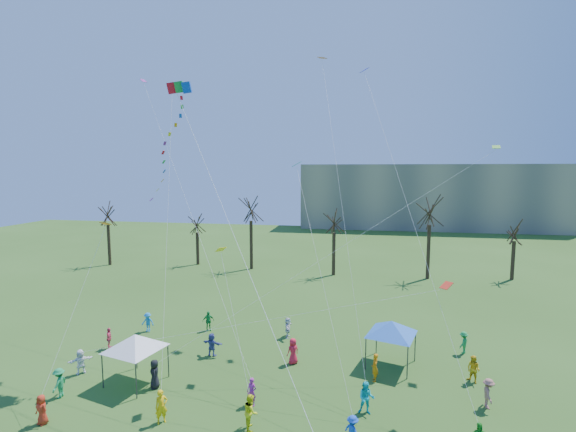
% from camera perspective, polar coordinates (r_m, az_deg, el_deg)
% --- Properties ---
extents(distant_building, '(60.00, 14.00, 15.00)m').
position_cam_1_polar(distant_building, '(100.87, 19.55, 2.65)').
color(distant_building, gray).
rests_on(distant_building, ground).
extents(bare_tree_row, '(70.24, 7.30, 10.70)m').
position_cam_1_polar(bare_tree_row, '(52.67, 7.19, -0.94)').
color(bare_tree_row, black).
rests_on(bare_tree_row, ground).
extents(big_box_kite, '(7.05, 7.64, 24.71)m').
position_cam_1_polar(big_box_kite, '(29.11, -16.25, 8.92)').
color(big_box_kite, red).
rests_on(big_box_kite, ground).
extents(canopy_tent_white, '(4.16, 4.16, 3.22)m').
position_cam_1_polar(canopy_tent_white, '(28.46, -20.91, -16.36)').
color(canopy_tent_white, '#3F3F44').
rests_on(canopy_tent_white, ground).
extents(canopy_tent_blue, '(4.10, 4.10, 3.22)m').
position_cam_1_polar(canopy_tent_blue, '(29.73, 14.52, -15.13)').
color(canopy_tent_blue, '#3F3F44').
rests_on(canopy_tent_blue, ground).
extents(festival_crowd, '(27.48, 14.57, 1.86)m').
position_cam_1_polar(festival_crowd, '(27.95, -3.94, -20.59)').
color(festival_crowd, red).
rests_on(festival_crowd, ground).
extents(small_kites_aloft, '(31.05, 17.22, 34.06)m').
position_cam_1_polar(small_kites_aloft, '(29.57, 0.12, 7.77)').
color(small_kites_aloft, orange).
rests_on(small_kites_aloft, ground).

